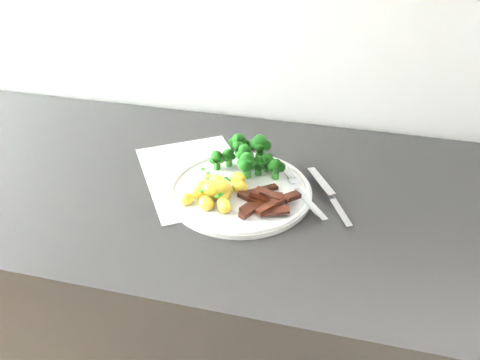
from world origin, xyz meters
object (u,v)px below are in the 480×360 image
recipe_paper (196,175)px  beef_strips (266,201)px  potatoes (216,190)px  plate (240,190)px  knife (334,202)px  counter (205,338)px  broccoli (250,154)px  fork (304,196)px

recipe_paper → beef_strips: bearing=-26.0°
potatoes → beef_strips: 0.09m
plate → knife: 0.17m
counter → knife: bearing=-1.2°
recipe_paper → beef_strips: beef_strips is taller
beef_strips → knife: (0.11, 0.04, -0.01)m
broccoli → beef_strips: (0.06, -0.11, -0.02)m
broccoli → fork: size_ratio=0.97×
potatoes → fork: potatoes is taller
recipe_paper → broccoli: broccoli is taller
recipe_paper → broccoli: size_ratio=2.24×
plate → potatoes: size_ratio=2.34×
counter → fork: size_ratio=15.56×
recipe_paper → potatoes: bearing=-49.9°
fork → beef_strips: bearing=-152.3°
broccoli → potatoes: bearing=-109.1°
recipe_paper → potatoes: (0.06, -0.07, 0.02)m
beef_strips → fork: bearing=27.7°
counter → potatoes: 0.48m
broccoli → beef_strips: bearing=-63.0°
fork → broccoli: bearing=147.1°
beef_strips → fork: 0.07m
recipe_paper → fork: bearing=-11.2°
beef_strips → fork: beef_strips is taller
recipe_paper → knife: bearing=-8.0°
broccoli → counter: bearing=-143.8°
broccoli → beef_strips: broccoli is taller
broccoli → plate: bearing=-91.0°
fork → recipe_paper: bearing=168.8°
recipe_paper → knife: knife is taller
potatoes → knife: (0.21, 0.04, -0.02)m
potatoes → knife: 0.21m
broccoli → potatoes: size_ratio=1.31×
plate → broccoli: size_ratio=1.78×
counter → beef_strips: size_ratio=20.55×
recipe_paper → beef_strips: size_ratio=2.87×
counter → plate: 0.46m
counter → plate: size_ratio=8.99×
plate → broccoli: (0.00, 0.07, 0.04)m
knife → broccoli: bearing=157.4°
counter → potatoes: (0.05, -0.04, 0.47)m
counter → recipe_paper: bearing=107.0°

